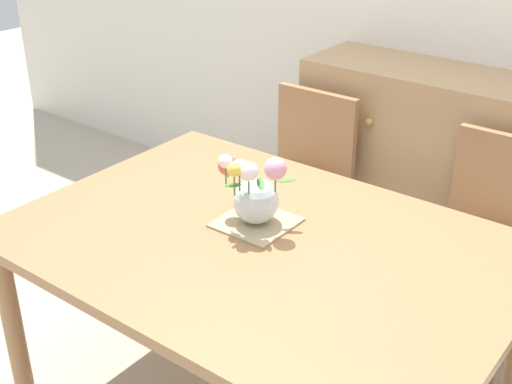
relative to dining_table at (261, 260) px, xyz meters
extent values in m
cube|color=#9E7047|center=(0.00, 0.00, 0.06)|extent=(1.65, 1.16, 0.04)
cylinder|color=#9E7047|center=(-0.74, -0.50, -0.32)|extent=(0.07, 0.07, 0.71)
cylinder|color=#9E7047|center=(-0.74, 0.50, -0.32)|extent=(0.07, 0.07, 0.71)
cube|color=#9E7047|center=(-0.45, 0.84, -0.22)|extent=(0.42, 0.42, 0.04)
cylinder|color=#9E7047|center=(-0.27, 0.66, -0.45)|extent=(0.04, 0.04, 0.44)
cylinder|color=#9E7047|center=(-0.63, 0.66, -0.45)|extent=(0.04, 0.04, 0.44)
cylinder|color=#9E7047|center=(-0.27, 1.02, -0.45)|extent=(0.04, 0.04, 0.44)
cylinder|color=#9E7047|center=(-0.63, 1.02, -0.45)|extent=(0.04, 0.04, 0.44)
cube|color=#9E7047|center=(-0.45, 1.03, 0.01)|extent=(0.42, 0.04, 0.42)
cube|color=#9E7047|center=(0.45, 0.84, -0.22)|extent=(0.42, 0.42, 0.04)
cylinder|color=#9E7047|center=(0.63, 0.66, -0.45)|extent=(0.04, 0.04, 0.44)
cylinder|color=#9E7047|center=(0.27, 0.66, -0.45)|extent=(0.04, 0.04, 0.44)
cylinder|color=#9E7047|center=(0.27, 1.02, -0.45)|extent=(0.04, 0.04, 0.44)
cube|color=#9E7047|center=(0.45, 1.03, 0.01)|extent=(0.42, 0.04, 0.42)
cube|color=tan|center=(0.09, 1.33, -0.17)|extent=(1.40, 0.44, 1.00)
sphere|color=#B7933D|center=(-0.21, 1.10, 0.11)|extent=(0.04, 0.04, 0.04)
sphere|color=#B7933D|center=(0.39, 1.10, 0.11)|extent=(0.04, 0.04, 0.04)
sphere|color=#B7933D|center=(-0.21, 1.10, -0.29)|extent=(0.04, 0.04, 0.04)
sphere|color=#B7933D|center=(0.39, 1.10, -0.29)|extent=(0.04, 0.04, 0.04)
cube|color=tan|center=(-0.08, 0.07, 0.08)|extent=(0.24, 0.24, 0.01)
sphere|color=silver|center=(-0.08, 0.07, 0.17)|extent=(0.16, 0.16, 0.16)
sphere|color=white|center=(-0.15, 0.01, 0.31)|extent=(0.05, 0.05, 0.05)
cylinder|color=#478438|center=(-0.15, 0.01, 0.27)|extent=(0.01, 0.01, 0.09)
sphere|color=#EA9EBC|center=(0.00, 0.07, 0.31)|extent=(0.07, 0.07, 0.07)
cylinder|color=#478438|center=(0.00, 0.07, 0.26)|extent=(0.01, 0.01, 0.08)
sphere|color=#EA9EBC|center=(-0.10, 0.01, 0.31)|extent=(0.05, 0.05, 0.05)
cylinder|color=#478438|center=(-0.10, 0.01, 0.26)|extent=(0.01, 0.01, 0.08)
sphere|color=#EFD14C|center=(-0.09, -0.02, 0.31)|extent=(0.05, 0.05, 0.05)
cylinder|color=#478438|center=(-0.09, -0.02, 0.27)|extent=(0.01, 0.01, 0.09)
sphere|color=white|center=(-0.06, 0.01, 0.30)|extent=(0.06, 0.06, 0.06)
cylinder|color=#478438|center=(-0.06, 0.01, 0.26)|extent=(0.01, 0.01, 0.08)
sphere|color=#E55B4C|center=(-0.19, 0.07, 0.26)|extent=(0.07, 0.07, 0.07)
cylinder|color=#478438|center=(-0.19, 0.07, 0.24)|extent=(0.01, 0.01, 0.04)
ellipsoid|color=#478438|center=(0.00, 0.14, 0.24)|extent=(0.07, 0.06, 0.02)
ellipsoid|color=#478438|center=(-0.10, -0.02, 0.26)|extent=(0.04, 0.07, 0.03)
ellipsoid|color=#478438|center=(-0.02, 0.02, 0.27)|extent=(0.07, 0.06, 0.03)
camera|label=1|loc=(1.15, -1.53, 1.22)|focal=47.85mm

